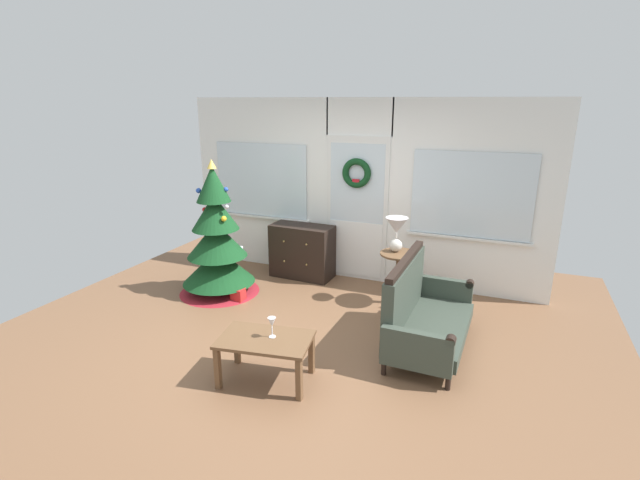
{
  "coord_description": "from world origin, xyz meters",
  "views": [
    {
      "loc": [
        1.95,
        -4.08,
        2.52
      ],
      "look_at": [
        0.05,
        0.55,
        1.0
      ],
      "focal_mm": 26.04,
      "sensor_mm": 36.0,
      "label": 1
    }
  ],
  "objects": [
    {
      "name": "wine_glass",
      "position": [
        0.1,
        -0.73,
        0.58
      ],
      "size": [
        0.08,
        0.08,
        0.2
      ],
      "color": "silver",
      "rests_on": "coffee_table"
    },
    {
      "name": "table_lamp",
      "position": [
        0.72,
        1.42,
        0.97
      ],
      "size": [
        0.28,
        0.28,
        0.44
      ],
      "color": "silver",
      "rests_on": "side_table"
    },
    {
      "name": "ground_plane",
      "position": [
        0.0,
        0.0,
        0.0
      ],
      "size": [
        6.76,
        6.76,
        0.0
      ],
      "primitive_type": "plane",
      "color": "brown"
    },
    {
      "name": "dresser_cabinet",
      "position": [
        -0.74,
        1.79,
        0.39
      ],
      "size": [
        0.92,
        0.47,
        0.78
      ],
      "color": "black",
      "rests_on": "ground"
    },
    {
      "name": "christmas_tree",
      "position": [
        -1.55,
        0.83,
        0.65
      ],
      "size": [
        1.07,
        1.07,
        1.8
      ],
      "color": "#4C331E",
      "rests_on": "ground"
    },
    {
      "name": "gift_box",
      "position": [
        -1.16,
        0.68,
        0.08
      ],
      "size": [
        0.16,
        0.14,
        0.16
      ],
      "primitive_type": "cube",
      "color": "red",
      "rests_on": "ground"
    },
    {
      "name": "side_table",
      "position": [
        0.78,
        1.38,
        0.48
      ],
      "size": [
        0.5,
        0.48,
        0.68
      ],
      "color": "brown",
      "rests_on": "ground"
    },
    {
      "name": "settee_sofa",
      "position": [
        1.25,
        0.43,
        0.38
      ],
      "size": [
        0.75,
        1.53,
        0.96
      ],
      "color": "black",
      "rests_on": "ground"
    },
    {
      "name": "coffee_table",
      "position": [
        0.05,
        -0.77,
        0.37
      ],
      "size": [
        0.91,
        0.65,
        0.44
      ],
      "color": "brown",
      "rests_on": "ground"
    },
    {
      "name": "back_wall_with_door",
      "position": [
        0.0,
        2.08,
        1.28
      ],
      "size": [
        5.2,
        0.19,
        2.55
      ],
      "color": "white",
      "rests_on": "ground"
    }
  ]
}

